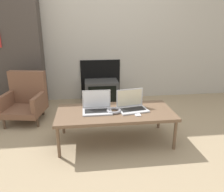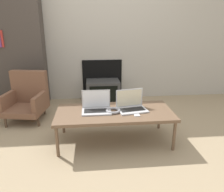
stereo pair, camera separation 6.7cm
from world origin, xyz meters
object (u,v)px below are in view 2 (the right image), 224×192
(laptop_right, at_px, (131,105))
(phone, at_px, (136,114))
(headphones, at_px, (113,111))
(armchair, at_px, (27,98))
(laptop_left, at_px, (96,107))
(tv, at_px, (103,91))

(laptop_right, bearing_deg, phone, -88.19)
(headphones, distance_m, armchair, 1.44)
(headphones, distance_m, phone, 0.27)
(laptop_left, relative_size, tv, 0.58)
(phone, distance_m, armchair, 1.71)
(laptop_left, distance_m, armchair, 1.26)
(headphones, bearing_deg, phone, -21.70)
(headphones, height_order, phone, headphones)
(headphones, xyz_separation_m, armchair, (-1.19, 0.81, -0.08))
(laptop_right, height_order, tv, laptop_right)
(laptop_right, bearing_deg, laptop_left, 169.96)
(headphones, bearing_deg, laptop_left, 164.56)
(laptop_right, xyz_separation_m, armchair, (-1.41, 0.76, -0.12))
(tv, distance_m, armchair, 1.29)
(laptop_left, bearing_deg, headphones, -15.31)
(phone, height_order, tv, phone)
(laptop_left, relative_size, phone, 2.65)
(headphones, xyz_separation_m, phone, (0.25, -0.10, -0.01))
(phone, bearing_deg, headphones, 158.30)
(headphones, height_order, armchair, armchair)
(phone, xyz_separation_m, armchair, (-1.44, 0.91, -0.07))
(headphones, bearing_deg, armchair, 145.53)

